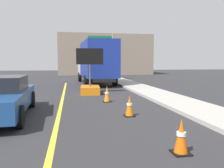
# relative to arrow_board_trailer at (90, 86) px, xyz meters

# --- Properties ---
(arrow_board_trailer) EXTENTS (1.60, 1.87, 2.70)m
(arrow_board_trailer) POSITION_rel_arrow_board_trailer_xyz_m (0.00, 0.00, 0.00)
(arrow_board_trailer) COLOR orange
(arrow_board_trailer) RESTS_ON ground
(box_truck) EXTENTS (2.88, 8.09, 3.58)m
(box_truck) POSITION_rel_arrow_board_trailer_xyz_m (1.06, 5.99, 1.43)
(box_truck) COLOR black
(box_truck) RESTS_ON ground
(highway_guide_sign) EXTENTS (2.78, 0.38, 5.00)m
(highway_guide_sign) POSITION_rel_arrow_board_trailer_xyz_m (2.72, 11.13, 2.94)
(highway_guide_sign) COLOR gray
(highway_guide_sign) RESTS_ON ground
(far_building_block) EXTENTS (14.57, 6.32, 6.25)m
(far_building_block) POSITION_rel_arrow_board_trailer_xyz_m (4.36, 22.96, 2.65)
(far_building_block) COLOR gray
(far_building_block) RESTS_ON ground
(traffic_cone_mid_lane) EXTENTS (0.36, 0.36, 0.73)m
(traffic_cone_mid_lane) POSITION_rel_arrow_board_trailer_xyz_m (1.05, -9.25, -0.12)
(traffic_cone_mid_lane) COLOR black
(traffic_cone_mid_lane) RESTS_ON ground
(traffic_cone_far_lane) EXTENTS (0.36, 0.36, 0.73)m
(traffic_cone_far_lane) POSITION_rel_arrow_board_trailer_xyz_m (0.85, -5.97, -0.12)
(traffic_cone_far_lane) COLOR black
(traffic_cone_far_lane) RESTS_ON ground
(traffic_cone_curbside) EXTENTS (0.36, 0.36, 0.76)m
(traffic_cone_curbside) POSITION_rel_arrow_board_trailer_xyz_m (0.54, -3.05, -0.11)
(traffic_cone_curbside) COLOR black
(traffic_cone_curbside) RESTS_ON ground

